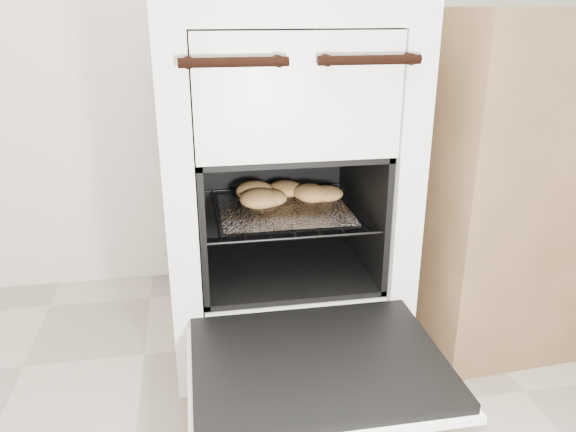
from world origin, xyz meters
TOP-DOWN VIEW (x-y plane):
  - stove at (0.09, 1.15)m, footprint 0.63×0.70m
  - oven_door at (0.09, 0.61)m, footprint 0.57×0.44m
  - oven_rack at (0.09, 1.08)m, footprint 0.46×0.44m
  - foil_sheet at (0.09, 1.06)m, footprint 0.36×0.32m
  - baked_rolls at (0.10, 1.12)m, footprint 0.35×0.22m
  - counter at (0.95, 1.11)m, footprint 0.99×0.70m

SIDE VIEW (x-z plane):
  - oven_door at x=0.09m, z-range 0.19..0.23m
  - oven_rack at x=0.09m, z-range 0.41..0.41m
  - foil_sheet at x=0.09m, z-range 0.41..0.42m
  - baked_rolls at x=0.10m, z-range 0.42..0.47m
  - stove at x=0.09m, z-range -0.01..0.96m
  - counter at x=0.95m, z-range 0.00..0.95m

